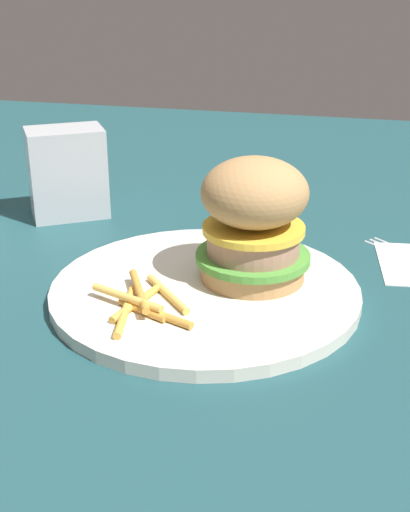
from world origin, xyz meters
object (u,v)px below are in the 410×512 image
Objects in this scene: napkin_dispenser at (67,173)px; plate at (205,291)px; sandwich at (253,221)px; fries_pile at (142,302)px.

plate is at bearing -71.72° from napkin_dispenser.
sandwich is at bearing 30.76° from plate.
sandwich reaches higher than plate.
sandwich is 1.03× the size of fries_pile.
fries_pile is 0.29m from napkin_dispenser.
sandwich is 0.13m from fries_pile.
sandwich is 1.09× the size of napkin_dispenser.
plate is at bearing 53.13° from fries_pile.
sandwich is 0.30m from napkin_dispenser.
napkin_dispenser is (-0.17, 0.24, 0.04)m from fries_pile.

